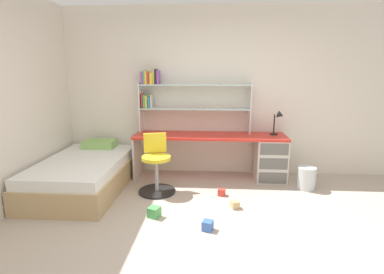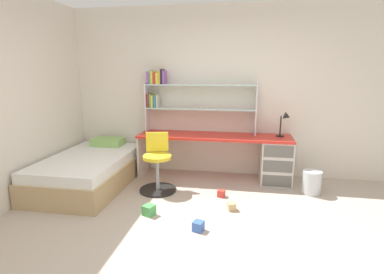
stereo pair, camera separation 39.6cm
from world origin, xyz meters
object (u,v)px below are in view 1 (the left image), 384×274
desk_lamp (279,119)px  toy_block_natural_0 (235,205)px  bed_platform (84,174)px  bookshelf_hutch (177,95)px  desk (250,153)px  toy_block_red_2 (221,192)px  toy_block_green_3 (154,212)px  swivel_chair (156,169)px  toy_block_blue_1 (207,226)px  waste_bin (306,178)px

desk_lamp → toy_block_natural_0: 1.62m
bed_platform → bookshelf_hutch: bearing=31.7°
desk → toy_block_red_2: bearing=-123.0°
bed_platform → toy_block_natural_0: bearing=-12.4°
desk → toy_block_red_2: desk is taller
toy_block_natural_0 → toy_block_green_3: size_ratio=0.76×
swivel_chair → bed_platform: swivel_chair is taller
desk_lamp → toy_block_blue_1: desk_lamp is taller
desk_lamp → toy_block_green_3: desk_lamp is taller
desk_lamp → swivel_chair: (-1.80, -0.67, -0.63)m
desk_lamp → waste_bin: desk_lamp is taller
desk_lamp → toy_block_red_2: size_ratio=4.19×
bookshelf_hutch → toy_block_red_2: size_ratio=19.37×
bed_platform → toy_block_green_3: size_ratio=14.73×
desk → toy_block_natural_0: size_ratio=25.24×
desk → bookshelf_hutch: bearing=172.1°
bed_platform → swivel_chair: bearing=-0.5°
swivel_chair → toy_block_blue_1: (0.74, -1.01, -0.28)m
bookshelf_hutch → bed_platform: 1.83m
toy_block_blue_1 → toy_block_red_2: (0.18, 0.93, -0.01)m
desk → bookshelf_hutch: 1.48m
swivel_chair → desk_lamp: bearing=20.5°
swivel_chair → bookshelf_hutch: bearing=75.2°
desk_lamp → swivel_chair: bearing=-159.5°
bookshelf_hutch → toy_block_green_3: 1.99m
toy_block_natural_0 → toy_block_green_3: toy_block_green_3 is taller
toy_block_natural_0 → bed_platform: bearing=167.6°
bookshelf_hutch → desk_lamp: size_ratio=4.62×
bed_platform → toy_block_green_3: 1.41m
desk_lamp → bed_platform: size_ratio=0.21×
swivel_chair → toy_block_green_3: swivel_chair is taller
desk → toy_block_red_2: (-0.46, -0.70, -0.37)m
swivel_chair → toy_block_natural_0: 1.20m
bookshelf_hutch → toy_block_blue_1: bearing=-73.5°
toy_block_natural_0 → toy_block_red_2: (-0.16, 0.38, -0.00)m
desk_lamp → toy_block_red_2: bearing=-139.6°
desk → swivel_chair: (-1.38, -0.63, -0.09)m
desk_lamp → toy_block_blue_1: bearing=-122.1°
bookshelf_hutch → desk_lamp: (1.59, -0.12, -0.35)m
desk_lamp → toy_block_red_2: 1.47m
waste_bin → toy_block_red_2: bearing=-165.1°
bookshelf_hutch → toy_block_blue_1: 2.26m
bookshelf_hutch → toy_block_blue_1: bookshelf_hutch is taller
bookshelf_hutch → waste_bin: 2.32m
bookshelf_hutch → waste_bin: bearing=-15.5°
desk → desk_lamp: (0.42, 0.05, 0.54)m
toy_block_green_3 → toy_block_blue_1: bearing=-21.6°
swivel_chair → bed_platform: bearing=179.5°
bed_platform → toy_block_red_2: bearing=-2.6°
bookshelf_hutch → desk_lamp: 1.63m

